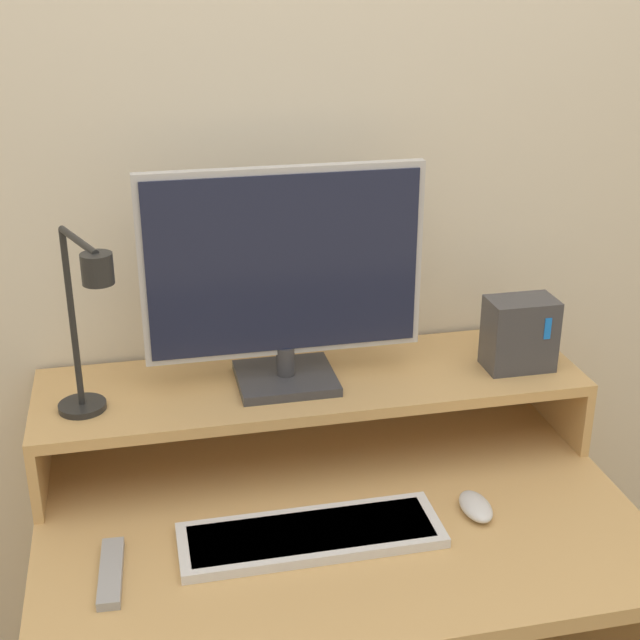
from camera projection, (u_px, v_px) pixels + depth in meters
wall_back at (292, 175)px, 1.80m from camera, size 6.00×0.05×2.50m
desk at (335, 601)px, 1.72m from camera, size 1.08×0.74×0.73m
monitor_shelf at (312, 389)px, 1.78m from camera, size 1.08×0.31×0.16m
monitor at (284, 275)px, 1.67m from camera, size 0.53×0.17×0.43m
desk_lamp at (86, 322)px, 1.51m from camera, size 0.13×0.22×0.35m
router_dock at (520, 334)px, 1.79m from camera, size 0.14×0.09×0.15m
keyboard at (311, 535)px, 1.54m from camera, size 0.46×0.15×0.02m
mouse at (476, 506)px, 1.61m from camera, size 0.05×0.10×0.03m
remote_control at (111, 573)px, 1.45m from camera, size 0.05×0.17×0.02m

